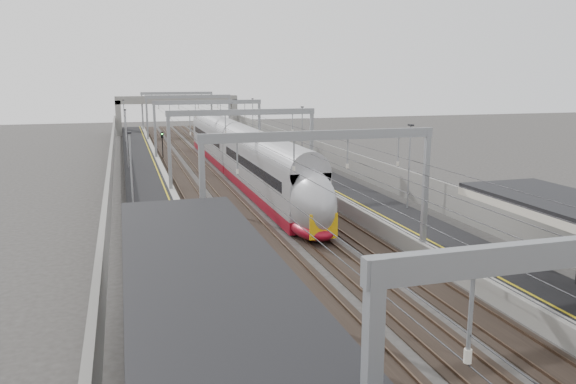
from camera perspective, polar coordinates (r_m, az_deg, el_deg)
platform_left at (r=51.64m, az=-13.94°, el=0.29°), size 4.00×120.00×1.00m
platform_right at (r=54.65m, az=3.05°, el=1.24°), size 4.00×120.00×1.00m
tracks at (r=52.65m, az=-5.20°, el=0.31°), size 11.40×140.00×0.20m
overhead_line at (r=58.28m, az=-6.60°, el=7.43°), size 13.00×140.00×6.60m
overbridge at (r=106.24m, az=-11.18°, el=8.72°), size 22.00×2.20×6.90m
wall_left at (r=51.42m, az=-17.56°, el=1.29°), size 0.30×120.00×3.20m
wall_right at (r=55.60m, az=6.17°, el=2.52°), size 0.30×120.00×3.20m
train at (r=57.23m, az=-4.72°, el=3.43°), size 2.86×52.21×4.52m
signal_green at (r=73.06m, az=-12.65°, el=5.13°), size 0.32×0.32×3.48m
signal_red_near at (r=80.34m, az=-6.96°, el=5.90°), size 0.32×0.32×3.48m
signal_red_far at (r=83.53m, az=-5.80°, el=6.14°), size 0.32×0.32×3.48m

